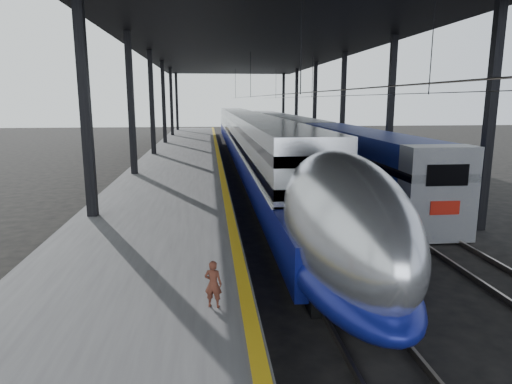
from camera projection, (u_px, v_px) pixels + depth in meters
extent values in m
plane|color=black|center=(263.00, 288.00, 12.98)|extent=(160.00, 160.00, 0.00)
cube|color=#4C4C4F|center=(180.00, 169.00, 32.02)|extent=(6.00, 80.00, 1.00)
cube|color=gold|center=(219.00, 161.00, 32.20)|extent=(0.30, 80.00, 0.01)
cube|color=slate|center=(247.00, 173.00, 32.59)|extent=(0.08, 80.00, 0.16)
cube|color=slate|center=(267.00, 173.00, 32.74)|extent=(0.08, 80.00, 0.16)
cube|color=slate|center=(316.00, 172.00, 33.10)|extent=(0.08, 80.00, 0.16)
cube|color=slate|center=(335.00, 172.00, 33.25)|extent=(0.08, 80.00, 0.16)
cube|color=black|center=(86.00, 121.00, 16.37)|extent=(0.35, 0.35, 9.00)
cube|color=black|center=(490.00, 119.00, 17.94)|extent=(0.35, 0.35, 9.00)
cube|color=black|center=(131.00, 113.00, 26.11)|extent=(0.35, 0.35, 9.00)
cube|color=black|center=(390.00, 112.00, 27.69)|extent=(0.35, 0.35, 9.00)
cube|color=black|center=(152.00, 110.00, 35.86)|extent=(0.35, 0.35, 9.00)
cube|color=black|center=(343.00, 109.00, 37.44)|extent=(0.35, 0.35, 9.00)
cube|color=black|center=(164.00, 107.00, 45.61)|extent=(0.35, 0.35, 9.00)
cube|color=black|center=(315.00, 107.00, 47.18)|extent=(0.35, 0.35, 9.00)
cube|color=black|center=(172.00, 106.00, 55.36)|extent=(0.35, 0.35, 9.00)
cube|color=black|center=(296.00, 106.00, 56.93)|extent=(0.35, 0.35, 9.00)
cube|color=black|center=(177.00, 105.00, 65.11)|extent=(0.35, 0.35, 9.00)
cube|color=black|center=(283.00, 105.00, 66.68)|extent=(0.35, 0.35, 9.00)
cube|color=black|center=(256.00, 40.00, 30.83)|extent=(18.00, 75.00, 0.45)
cylinder|color=slate|center=(257.00, 96.00, 31.59)|extent=(0.03, 74.00, 0.03)
cylinder|color=slate|center=(328.00, 96.00, 32.10)|extent=(0.03, 74.00, 0.03)
cube|color=#B8BBC0|center=(245.00, 133.00, 42.76)|extent=(2.74, 57.00, 3.79)
cube|color=navy|center=(246.00, 147.00, 41.53)|extent=(2.82, 62.00, 1.47)
cube|color=silver|center=(245.00, 138.00, 42.84)|extent=(2.84, 57.00, 0.09)
cube|color=black|center=(245.00, 121.00, 42.54)|extent=(2.78, 57.00, 0.40)
cube|color=black|center=(245.00, 133.00, 42.76)|extent=(2.78, 57.00, 0.40)
ellipsoid|color=#B8BBC0|center=(341.00, 223.00, 12.08)|extent=(2.74, 8.40, 3.79)
ellipsoid|color=navy|center=(339.00, 262.00, 12.29)|extent=(2.82, 8.40, 1.61)
ellipsoid|color=black|center=(378.00, 221.00, 9.39)|extent=(1.42, 2.20, 0.85)
cube|color=black|center=(338.00, 288.00, 12.44)|extent=(2.08, 2.60, 0.40)
cube|color=black|center=(255.00, 169.00, 33.89)|extent=(2.08, 2.60, 0.40)
cube|color=navy|center=(362.00, 163.00, 25.16)|extent=(2.57, 18.00, 3.49)
cube|color=#919399|center=(437.00, 193.00, 16.97)|extent=(2.62, 1.20, 3.54)
cube|color=black|center=(448.00, 175.00, 16.21)|extent=(1.56, 0.06, 0.78)
cube|color=#AF190D|center=(445.00, 208.00, 16.45)|extent=(1.10, 0.06, 0.51)
cube|color=#919399|center=(297.00, 136.00, 43.68)|extent=(2.57, 18.00, 3.49)
cube|color=#919399|center=(270.00, 125.00, 62.20)|extent=(2.57, 18.00, 3.49)
cube|color=black|center=(407.00, 220.00, 19.64)|extent=(2.02, 2.40, 0.36)
cube|color=black|center=(303.00, 157.00, 41.08)|extent=(2.02, 2.40, 0.36)
imported|color=#52271B|center=(213.00, 284.00, 9.44)|extent=(0.42, 0.34, 1.01)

